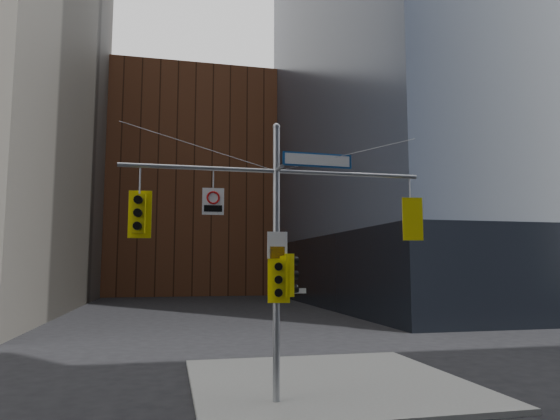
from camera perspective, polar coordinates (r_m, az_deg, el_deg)
name	(u,v)px	position (r m, az deg, el deg)	size (l,w,h in m)	color
sidewalk_corner	(328,382)	(15.75, 5.48, -19.01)	(8.00, 8.00, 0.15)	gray
podium_ne	(495,271)	(52.54, 23.36, -6.42)	(36.40, 36.40, 6.00)	black
brick_midrise	(190,189)	(69.47, -10.20, 2.41)	(26.00, 20.00, 28.00)	brown
signal_assembly	(276,231)	(12.94, -0.41, -2.44)	(8.00, 0.80, 7.30)	#93959B
traffic_light_west_arm	(139,214)	(12.71, -15.82, -0.40)	(0.57, 0.47, 1.19)	yellow
traffic_light_east_arm	(411,219)	(14.26, 14.72, -1.05)	(0.56, 0.49, 1.18)	yellow
traffic_light_pole_side	(289,275)	(13.00, 0.98, -7.44)	(0.47, 0.40, 1.10)	yellow
traffic_light_pole_front	(279,279)	(12.65, -0.15, -7.94)	(0.56, 0.52, 1.19)	yellow
street_sign_blade	(318,160)	(13.49, 4.31, 5.71)	(1.95, 0.14, 0.38)	navy
regulatory_sign_arm	(213,201)	(12.75, -7.65, 1.08)	(0.55, 0.08, 0.68)	silver
regulatory_sign_pole	(277,246)	(12.80, -0.30, -4.12)	(0.53, 0.04, 0.69)	silver
street_blade_ew	(293,291)	(13.03, 1.54, -9.22)	(0.67, 0.07, 0.13)	silver
street_blade_ns	(273,290)	(13.37, -0.84, -9.08)	(0.07, 0.76, 0.15)	#145926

